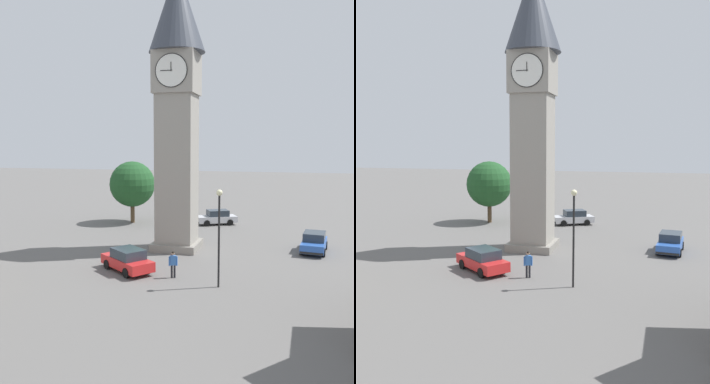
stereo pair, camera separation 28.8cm
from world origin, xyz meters
The scene contains 8 objects.
ground_plane centered at (0.00, 0.00, 0.00)m, with size 200.00×200.00×0.00m, color #605E5B.
clock_tower centered at (0.00, 0.00, 12.75)m, with size 4.31×4.31×21.79m.
car_blue_kerb centered at (1.50, 6.79, 0.76)m, with size 4.31×3.83×1.53m.
car_silver_kerb centered at (-1.21, -11.13, 0.76)m, with size 4.45×3.35×1.53m.
car_red_corner centered at (-10.51, -1.82, 0.76)m, with size 2.19×4.31×1.53m.
pedestrian centered at (-1.77, 7.33, 1.01)m, with size 0.52×0.34×1.69m.
tree centered at (7.66, -9.95, 4.11)m, with size 4.82×4.82×6.54m.
lamp_post centered at (-4.80, 8.31, 3.76)m, with size 0.36×0.36×5.73m.
Camera 2 is at (-9.18, 32.23, 8.27)m, focal length 40.09 mm.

